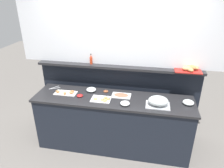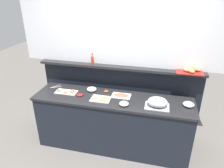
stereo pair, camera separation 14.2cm
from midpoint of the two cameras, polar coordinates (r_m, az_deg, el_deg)
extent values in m
plane|color=slate|center=(4.20, 3.05, -11.10)|extent=(12.00, 12.00, 0.00)
cube|color=black|center=(3.46, 1.32, -10.87)|extent=(2.43, 0.58, 0.89)
cube|color=#232326|center=(3.21, 1.40, -4.17)|extent=(2.47, 0.62, 0.03)
cube|color=black|center=(3.77, 2.95, -4.32)|extent=(2.75, 0.08, 1.26)
cube|color=#232326|center=(3.45, 3.03, 4.71)|extent=(2.75, 0.22, 0.04)
cube|color=white|center=(3.34, 3.53, 15.96)|extent=(3.35, 0.08, 1.30)
cube|color=white|center=(3.44, -11.27, -2.17)|extent=(0.35, 0.17, 0.01)
cube|color=#AD7A47|center=(3.39, -11.50, -2.39)|extent=(0.06, 0.07, 0.01)
cube|color=#D1664C|center=(3.39, -11.51, -2.27)|extent=(0.06, 0.07, 0.01)
cube|color=#AD7A47|center=(3.38, -11.52, -2.15)|extent=(0.06, 0.07, 0.01)
cube|color=#AD7A47|center=(3.42, -9.49, -1.96)|extent=(0.06, 0.05, 0.01)
cube|color=#D1664C|center=(3.42, -9.50, -1.84)|extent=(0.06, 0.05, 0.01)
cube|color=#AD7A47|center=(3.41, -9.51, -1.72)|extent=(0.06, 0.05, 0.01)
cube|color=#AD7A47|center=(3.38, -9.85, -2.34)|extent=(0.07, 0.07, 0.01)
cube|color=#D1664C|center=(3.38, -9.86, -2.22)|extent=(0.07, 0.07, 0.01)
cube|color=#AD7A47|center=(3.37, -9.87, -2.10)|extent=(0.07, 0.07, 0.01)
cube|color=#AD7A47|center=(3.48, -13.29, -1.85)|extent=(0.07, 0.07, 0.01)
cube|color=#D1664C|center=(3.47, -13.31, -1.73)|extent=(0.07, 0.07, 0.01)
cube|color=#AD7A47|center=(3.47, -13.32, -1.61)|extent=(0.07, 0.07, 0.01)
cube|color=white|center=(3.17, -1.86, -4.11)|extent=(0.30, 0.22, 0.01)
cube|color=tan|center=(3.10, -0.81, -4.66)|extent=(0.07, 0.06, 0.01)
cube|color=#E5C666|center=(3.09, -0.81, -4.53)|extent=(0.07, 0.06, 0.01)
cube|color=tan|center=(3.09, -0.81, -4.40)|extent=(0.07, 0.06, 0.01)
cube|color=tan|center=(3.17, -0.65, -3.88)|extent=(0.07, 0.06, 0.01)
cube|color=#E5C666|center=(3.17, -0.65, -3.75)|extent=(0.07, 0.06, 0.01)
cube|color=tan|center=(3.16, -0.65, -3.62)|extent=(0.07, 0.06, 0.01)
cube|color=tan|center=(3.12, -1.46, -4.42)|extent=(0.06, 0.05, 0.01)
cube|color=#E5C666|center=(3.12, -1.46, -4.29)|extent=(0.06, 0.05, 0.01)
cube|color=tan|center=(3.11, -1.46, -4.16)|extent=(0.06, 0.05, 0.01)
cube|color=tan|center=(3.14, 0.04, -4.17)|extent=(0.06, 0.05, 0.01)
cube|color=#E5C666|center=(3.14, 0.04, -4.05)|extent=(0.06, 0.05, 0.01)
cube|color=tan|center=(3.14, 0.04, -3.92)|extent=(0.06, 0.05, 0.01)
cube|color=tan|center=(3.16, -3.38, -4.09)|extent=(0.06, 0.04, 0.01)
cube|color=#E5C666|center=(3.15, -3.38, -3.96)|extent=(0.06, 0.04, 0.01)
cube|color=tan|center=(3.15, -3.38, -3.83)|extent=(0.06, 0.04, 0.01)
cube|color=white|center=(3.26, 3.77, -3.26)|extent=(0.30, 0.19, 0.01)
ellipsoid|color=#D1664C|center=(3.26, 3.78, -3.09)|extent=(0.22, 0.13, 0.01)
cube|color=#B7BABF|center=(3.06, 13.54, -6.03)|extent=(0.34, 0.24, 0.01)
ellipsoid|color=silver|center=(3.02, 13.68, -4.82)|extent=(0.28, 0.23, 0.14)
sphere|color=#B7BABF|center=(2.99, 13.84, -3.51)|extent=(0.02, 0.02, 0.02)
ellipsoid|color=silver|center=(3.20, 21.45, -5.20)|extent=(0.16, 0.16, 0.06)
ellipsoid|color=#E5CC66|center=(3.20, 21.42, -5.38)|extent=(0.13, 0.13, 0.04)
ellipsoid|color=silver|center=(3.01, 4.65, -5.40)|extent=(0.14, 0.14, 0.06)
ellipsoid|color=#E5CC66|center=(3.02, 4.65, -5.57)|extent=(0.11, 0.11, 0.03)
ellipsoid|color=silver|center=(3.41, -4.39, -1.43)|extent=(0.16, 0.16, 0.06)
ellipsoid|color=#F28C4C|center=(3.42, -4.38, -1.60)|extent=(0.12, 0.12, 0.04)
ellipsoid|color=brown|center=(3.38, -0.41, -1.98)|extent=(0.08, 0.08, 0.03)
ellipsoid|color=red|center=(3.29, -7.56, -2.98)|extent=(0.10, 0.10, 0.03)
cylinder|color=#B7BABF|center=(3.67, -14.16, -0.63)|extent=(0.11, 0.15, 0.01)
cylinder|color=#B7BABF|center=(3.64, -14.00, -0.85)|extent=(0.16, 0.10, 0.01)
sphere|color=#B7BABF|center=(3.64, -15.41, -1.03)|extent=(0.01, 0.01, 0.01)
cylinder|color=red|center=(3.52, -4.25, 6.46)|extent=(0.04, 0.04, 0.12)
cone|color=red|center=(3.50, -4.29, 7.70)|extent=(0.04, 0.04, 0.04)
cylinder|color=black|center=(3.49, -4.31, 8.18)|extent=(0.02, 0.02, 0.02)
cube|color=#B2231E|center=(3.40, 21.54, 3.14)|extent=(0.40, 0.26, 0.02)
ellipsoid|color=tan|center=(3.34, 22.03, 3.37)|extent=(0.14, 0.16, 0.06)
ellipsoid|color=#AD7A47|center=(3.43, 22.64, 3.86)|extent=(0.17, 0.17, 0.07)
ellipsoid|color=tan|center=(3.36, 21.20, 3.72)|extent=(0.16, 0.14, 0.07)
ellipsoid|color=tan|center=(3.44, 22.27, 3.96)|extent=(0.14, 0.13, 0.07)
ellipsoid|color=tan|center=(3.45, 23.44, 3.78)|extent=(0.12, 0.14, 0.06)
ellipsoid|color=#B7844C|center=(3.48, 22.92, 4.06)|extent=(0.13, 0.11, 0.06)
ellipsoid|color=#B7844C|center=(3.47, 22.11, 4.20)|extent=(0.17, 0.15, 0.07)
ellipsoid|color=#AD7A47|center=(3.40, 21.13, 3.87)|extent=(0.09, 0.12, 0.06)
camera|label=1|loc=(0.07, -88.73, 0.59)|focal=33.35mm
camera|label=2|loc=(0.07, 91.27, -0.59)|focal=33.35mm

